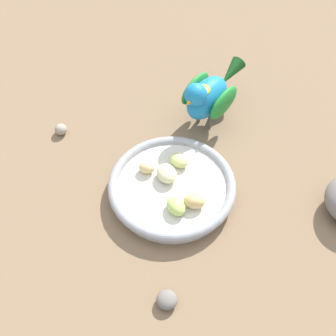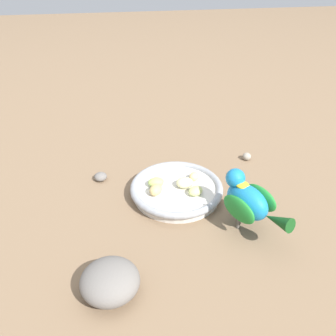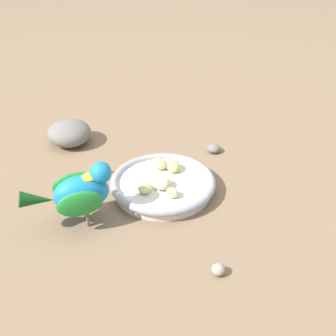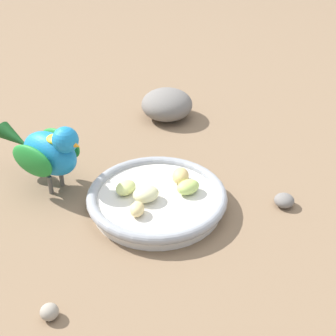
# 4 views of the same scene
# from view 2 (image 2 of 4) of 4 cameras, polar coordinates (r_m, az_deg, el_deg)

# --- Properties ---
(ground_plane) EXTENTS (4.00, 4.00, 0.00)m
(ground_plane) POSITION_cam_2_polar(r_m,az_deg,el_deg) (0.82, 1.91, -5.02)
(ground_plane) COLOR #7A6047
(feeding_bowl) EXTENTS (0.20, 0.20, 0.03)m
(feeding_bowl) POSITION_cam_2_polar(r_m,az_deg,el_deg) (0.83, 1.28, -3.29)
(feeding_bowl) COLOR beige
(feeding_bowl) RESTS_ON ground_plane
(apple_piece_0) EXTENTS (0.03, 0.04, 0.02)m
(apple_piece_0) POSITION_cam_2_polar(r_m,az_deg,el_deg) (0.82, 2.51, -2.22)
(apple_piece_0) COLOR beige
(apple_piece_0) RESTS_ON feeding_bowl
(apple_piece_1) EXTENTS (0.03, 0.04, 0.02)m
(apple_piece_1) POSITION_cam_2_polar(r_m,az_deg,el_deg) (0.83, -1.82, -2.13)
(apple_piece_1) COLOR #B2CC66
(apple_piece_1) RESTS_ON feeding_bowl
(apple_piece_2) EXTENTS (0.04, 0.04, 0.02)m
(apple_piece_2) POSITION_cam_2_polar(r_m,az_deg,el_deg) (0.80, 4.12, -3.43)
(apple_piece_2) COLOR #C6D17A
(apple_piece_2) RESTS_ON feeding_bowl
(apple_piece_3) EXTENTS (0.04, 0.04, 0.02)m
(apple_piece_3) POSITION_cam_2_polar(r_m,az_deg,el_deg) (0.80, -1.86, -3.27)
(apple_piece_3) COLOR tan
(apple_piece_3) RESTS_ON feeding_bowl
(apple_piece_4) EXTENTS (0.03, 0.03, 0.02)m
(apple_piece_4) POSITION_cam_2_polar(r_m,az_deg,el_deg) (0.85, 3.89, -1.25)
(apple_piece_4) COLOR #E5C67F
(apple_piece_4) RESTS_ON feeding_bowl
(parrot) EXTENTS (0.15, 0.11, 0.12)m
(parrot) POSITION_cam_2_polar(r_m,az_deg,el_deg) (0.73, 11.91, -4.80)
(parrot) COLOR #59544C
(parrot) RESTS_ON ground_plane
(rock_large) EXTENTS (0.13, 0.13, 0.06)m
(rock_large) POSITION_cam_2_polar(r_m,az_deg,el_deg) (0.64, -8.65, -16.36)
(rock_large) COLOR slate
(rock_large) RESTS_ON ground_plane
(pebble_0) EXTENTS (0.04, 0.04, 0.02)m
(pebble_0) POSITION_cam_2_polar(r_m,az_deg,el_deg) (0.89, -10.02, -1.28)
(pebble_0) COLOR slate
(pebble_0) RESTS_ON ground_plane
(pebble_1) EXTENTS (0.02, 0.02, 0.02)m
(pebble_1) POSITION_cam_2_polar(r_m,az_deg,el_deg) (0.98, 11.66, 1.70)
(pebble_1) COLOR gray
(pebble_1) RESTS_ON ground_plane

